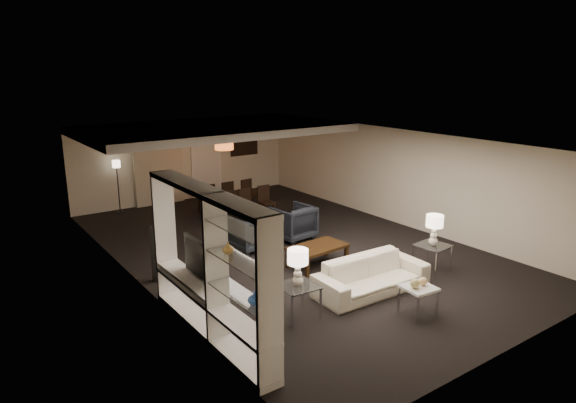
# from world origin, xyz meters

# --- Properties ---
(floor) EXTENTS (11.00, 11.00, 0.00)m
(floor) POSITION_xyz_m (0.00, 0.00, 0.00)
(floor) COLOR black
(floor) RESTS_ON ground
(ceiling) EXTENTS (7.00, 11.00, 0.02)m
(ceiling) POSITION_xyz_m (0.00, 0.00, 2.50)
(ceiling) COLOR silver
(ceiling) RESTS_ON ground
(wall_back) EXTENTS (7.00, 0.02, 2.50)m
(wall_back) POSITION_xyz_m (0.00, 5.50, 1.25)
(wall_back) COLOR beige
(wall_back) RESTS_ON ground
(wall_front) EXTENTS (7.00, 0.02, 2.50)m
(wall_front) POSITION_xyz_m (0.00, -5.50, 1.25)
(wall_front) COLOR beige
(wall_front) RESTS_ON ground
(wall_left) EXTENTS (0.02, 11.00, 2.50)m
(wall_left) POSITION_xyz_m (-3.50, 0.00, 1.25)
(wall_left) COLOR beige
(wall_left) RESTS_ON ground
(wall_right) EXTENTS (0.02, 11.00, 2.50)m
(wall_right) POSITION_xyz_m (3.50, 0.00, 1.25)
(wall_right) COLOR beige
(wall_right) RESTS_ON ground
(ceiling_soffit) EXTENTS (7.00, 4.00, 0.20)m
(ceiling_soffit) POSITION_xyz_m (0.00, 3.50, 2.40)
(ceiling_soffit) COLOR silver
(ceiling_soffit) RESTS_ON ceiling
(curtains) EXTENTS (1.50, 0.12, 2.40)m
(curtains) POSITION_xyz_m (-0.90, 5.42, 1.20)
(curtains) COLOR beige
(curtains) RESTS_ON wall_back
(door) EXTENTS (0.90, 0.05, 2.10)m
(door) POSITION_xyz_m (0.70, 5.47, 1.05)
(door) COLOR silver
(door) RESTS_ON wall_back
(painting) EXTENTS (0.95, 0.04, 0.65)m
(painting) POSITION_xyz_m (2.10, 5.46, 1.55)
(painting) COLOR #142D38
(painting) RESTS_ON wall_back
(media_unit) EXTENTS (0.38, 3.40, 2.35)m
(media_unit) POSITION_xyz_m (-3.31, -2.60, 1.18)
(media_unit) COLOR white
(media_unit) RESTS_ON wall_left
(pendant_light) EXTENTS (0.52, 0.52, 0.24)m
(pendant_light) POSITION_xyz_m (0.30, 3.50, 1.92)
(pendant_light) COLOR #D8591E
(pendant_light) RESTS_ON ceiling_soffit
(sofa) EXTENTS (2.24, 0.94, 0.65)m
(sofa) POSITION_xyz_m (-0.14, -2.86, 0.32)
(sofa) COLOR beige
(sofa) RESTS_ON floor
(coffee_table) EXTENTS (1.27, 0.80, 0.44)m
(coffee_table) POSITION_xyz_m (-0.14, -1.26, 0.22)
(coffee_table) COLOR black
(coffee_table) RESTS_ON floor
(armchair_left) EXTENTS (0.94, 0.97, 0.82)m
(armchair_left) POSITION_xyz_m (-0.74, 0.44, 0.41)
(armchair_left) COLOR black
(armchair_left) RESTS_ON floor
(armchair_right) EXTENTS (0.96, 0.98, 0.82)m
(armchair_right) POSITION_xyz_m (0.46, 0.44, 0.41)
(armchair_right) COLOR black
(armchair_right) RESTS_ON floor
(side_table_left) EXTENTS (0.65, 0.65, 0.57)m
(side_table_left) POSITION_xyz_m (-1.84, -2.86, 0.28)
(side_table_left) COLOR white
(side_table_left) RESTS_ON floor
(side_table_right) EXTENTS (0.67, 0.67, 0.57)m
(side_table_right) POSITION_xyz_m (1.56, -2.86, 0.28)
(side_table_right) COLOR silver
(side_table_right) RESTS_ON floor
(table_lamp_left) EXTENTS (0.36, 0.36, 0.63)m
(table_lamp_left) POSITION_xyz_m (-1.84, -2.86, 0.88)
(table_lamp_left) COLOR silver
(table_lamp_left) RESTS_ON side_table_left
(table_lamp_right) EXTENTS (0.38, 0.38, 0.63)m
(table_lamp_right) POSITION_xyz_m (1.56, -2.86, 0.88)
(table_lamp_right) COLOR white
(table_lamp_right) RESTS_ON side_table_right
(marble_table) EXTENTS (0.55, 0.55, 0.51)m
(marble_table) POSITION_xyz_m (-0.14, -3.96, 0.25)
(marble_table) COLOR white
(marble_table) RESTS_ON floor
(gold_gourd_a) EXTENTS (0.16, 0.16, 0.16)m
(gold_gourd_a) POSITION_xyz_m (-0.24, -3.96, 0.59)
(gold_gourd_a) COLOR tan
(gold_gourd_a) RESTS_ON marble_table
(gold_gourd_b) EXTENTS (0.14, 0.14, 0.14)m
(gold_gourd_b) POSITION_xyz_m (-0.04, -3.96, 0.58)
(gold_gourd_b) COLOR #EFBD7E
(gold_gourd_b) RESTS_ON marble_table
(television) EXTENTS (1.10, 0.14, 0.63)m
(television) POSITION_xyz_m (-3.28, -2.03, 1.07)
(television) COLOR black
(television) RESTS_ON media_unit
(vase_blue) EXTENTS (0.18, 0.18, 0.18)m
(vase_blue) POSITION_xyz_m (-3.31, -3.90, 1.15)
(vase_blue) COLOR #224793
(vase_blue) RESTS_ON media_unit
(vase_amber) EXTENTS (0.16, 0.16, 0.17)m
(vase_amber) POSITION_xyz_m (-3.31, -3.23, 1.64)
(vase_amber) COLOR #B1843B
(vase_amber) RESTS_ON media_unit
(floor_speaker) EXTENTS (0.15, 0.15, 1.12)m
(floor_speaker) POSITION_xyz_m (-3.20, -0.08, 0.56)
(floor_speaker) COLOR black
(floor_speaker) RESTS_ON floor
(dining_table) EXTENTS (1.71, 1.04, 0.58)m
(dining_table) POSITION_xyz_m (0.37, 3.02, 0.29)
(dining_table) COLOR black
(dining_table) RESTS_ON floor
(chair_nl) EXTENTS (0.42, 0.42, 0.86)m
(chair_nl) POSITION_xyz_m (-0.23, 2.37, 0.43)
(chair_nl) COLOR black
(chair_nl) RESTS_ON floor
(chair_nm) EXTENTS (0.43, 0.43, 0.86)m
(chair_nm) POSITION_xyz_m (0.37, 2.37, 0.43)
(chair_nm) COLOR black
(chair_nm) RESTS_ON floor
(chair_nr) EXTENTS (0.41, 0.41, 0.86)m
(chair_nr) POSITION_xyz_m (0.97, 2.37, 0.43)
(chair_nr) COLOR black
(chair_nr) RESTS_ON floor
(chair_fl) EXTENTS (0.42, 0.42, 0.86)m
(chair_fl) POSITION_xyz_m (-0.23, 3.67, 0.43)
(chair_fl) COLOR black
(chair_fl) RESTS_ON floor
(chair_fm) EXTENTS (0.40, 0.40, 0.86)m
(chair_fm) POSITION_xyz_m (0.37, 3.67, 0.43)
(chair_fm) COLOR black
(chair_fm) RESTS_ON floor
(chair_fr) EXTENTS (0.45, 0.45, 0.86)m
(chair_fr) POSITION_xyz_m (0.97, 3.67, 0.43)
(chair_fr) COLOR black
(chair_fr) RESTS_ON floor
(floor_lamp) EXTENTS (0.28, 0.28, 1.51)m
(floor_lamp) POSITION_xyz_m (-2.21, 5.20, 0.75)
(floor_lamp) COLOR black
(floor_lamp) RESTS_ON floor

